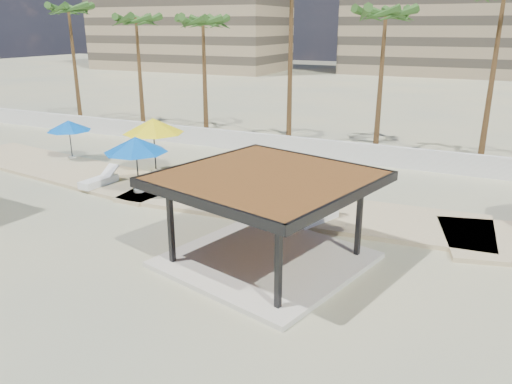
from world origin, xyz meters
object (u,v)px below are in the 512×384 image
umbrella_a (69,126)px  lounger_a (99,181)px  lounger_b (316,216)px  pavilion_central (266,211)px

umbrella_a → lounger_a: (5.10, -3.35, -1.74)m
umbrella_a → lounger_b: bearing=-11.6°
umbrella_a → lounger_a: umbrella_a is taller
pavilion_central → umbrella_a: 17.49m
lounger_b → lounger_a: bearing=112.0°
umbrella_a → lounger_a: bearing=-33.3°
pavilion_central → lounger_a: pavilion_central is taller
lounger_a → lounger_b: 11.25m
pavilion_central → lounger_a: 11.59m
pavilion_central → lounger_a: size_ratio=3.42×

